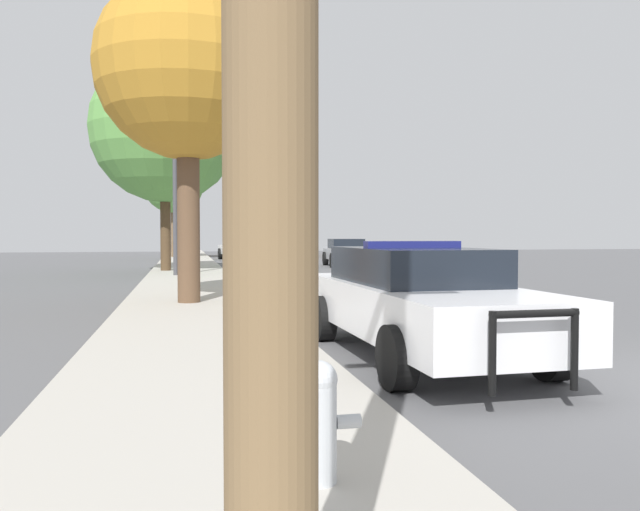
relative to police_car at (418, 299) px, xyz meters
The scene contains 10 objects.
sidewalk_left 3.59m from the police_car, 141.47° to the right, with size 3.00×110.00×0.13m.
police_car is the anchor object (origin of this frame).
fire_hydrant 4.62m from the police_car, 118.49° to the right, with size 0.50×0.22×0.72m.
traffic_light 15.91m from the police_car, 96.93° to the left, with size 3.63×0.35×5.66m.
car_background_oncoming 23.32m from the police_car, 77.44° to the left, with size 2.28×4.14×1.38m.
car_background_distant 31.80m from the police_car, 89.42° to the left, with size 2.15×4.48×1.37m.
box_truck 38.40m from the police_car, 83.95° to the left, with size 2.81×6.68×3.38m.
tree_sidewalk_near 8.02m from the police_car, 114.98° to the left, with size 3.92×3.92×6.98m.
tree_sidewalk_far 34.98m from the police_car, 95.88° to the left, with size 4.01×4.01×6.90m.
tree_sidewalk_mid 19.60m from the police_car, 101.14° to the left, with size 5.96×5.96×8.72m.
Camera 1 is at (-5.31, -5.38, 1.58)m, focal length 35.00 mm.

